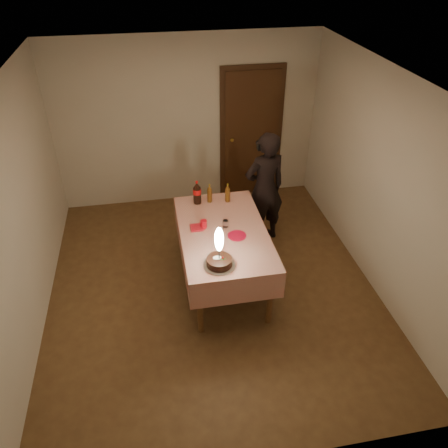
# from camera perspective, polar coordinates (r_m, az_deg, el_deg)

# --- Properties ---
(ground) EXTENTS (4.00, 4.50, 0.01)m
(ground) POSITION_cam_1_polar(r_m,az_deg,el_deg) (5.61, -1.56, -8.08)
(ground) COLOR brown
(ground) RESTS_ON ground
(room_shell) EXTENTS (4.04, 4.54, 2.62)m
(room_shell) POSITION_cam_1_polar(r_m,az_deg,el_deg) (4.72, -1.61, 7.53)
(room_shell) COLOR beige
(room_shell) RESTS_ON ground
(dining_table) EXTENTS (1.02, 1.72, 0.82)m
(dining_table) POSITION_cam_1_polar(r_m,az_deg,el_deg) (5.20, -0.10, -1.85)
(dining_table) COLOR brown
(dining_table) RESTS_ON ground
(birthday_cake) EXTENTS (0.34, 0.34, 0.48)m
(birthday_cake) POSITION_cam_1_polar(r_m,az_deg,el_deg) (4.56, -0.63, -4.22)
(birthday_cake) COLOR white
(birthday_cake) RESTS_ON dining_table
(red_plate) EXTENTS (0.22, 0.22, 0.01)m
(red_plate) POSITION_cam_1_polar(r_m,az_deg,el_deg) (5.05, 1.71, -1.53)
(red_plate) COLOR red
(red_plate) RESTS_ON dining_table
(red_cup) EXTENTS (0.08, 0.08, 0.10)m
(red_cup) POSITION_cam_1_polar(r_m,az_deg,el_deg) (5.16, -2.68, -0.01)
(red_cup) COLOR red
(red_cup) RESTS_ON dining_table
(clear_cup) EXTENTS (0.07, 0.07, 0.09)m
(clear_cup) POSITION_cam_1_polar(r_m,az_deg,el_deg) (5.17, 0.19, 0.04)
(clear_cup) COLOR white
(clear_cup) RESTS_ON dining_table
(napkin_stack) EXTENTS (0.15, 0.15, 0.02)m
(napkin_stack) POSITION_cam_1_polar(r_m,az_deg,el_deg) (5.18, -3.57, -0.46)
(napkin_stack) COLOR red
(napkin_stack) RESTS_ON dining_table
(cola_bottle) EXTENTS (0.10, 0.10, 0.32)m
(cola_bottle) POSITION_cam_1_polar(r_m,az_deg,el_deg) (5.58, -3.53, 4.11)
(cola_bottle) COLOR black
(cola_bottle) RESTS_ON dining_table
(amber_bottle_left) EXTENTS (0.06, 0.06, 0.25)m
(amber_bottle_left) POSITION_cam_1_polar(r_m,az_deg,el_deg) (5.62, -1.90, 3.98)
(amber_bottle_left) COLOR #5A340F
(amber_bottle_left) RESTS_ON dining_table
(amber_bottle_right) EXTENTS (0.06, 0.06, 0.25)m
(amber_bottle_right) POSITION_cam_1_polar(r_m,az_deg,el_deg) (5.63, 0.47, 4.05)
(amber_bottle_right) COLOR #5A340F
(amber_bottle_right) RESTS_ON dining_table
(photographer) EXTENTS (0.67, 0.51, 1.63)m
(photographer) POSITION_cam_1_polar(r_m,az_deg,el_deg) (6.00, 5.31, 4.64)
(photographer) COLOR black
(photographer) RESTS_ON ground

